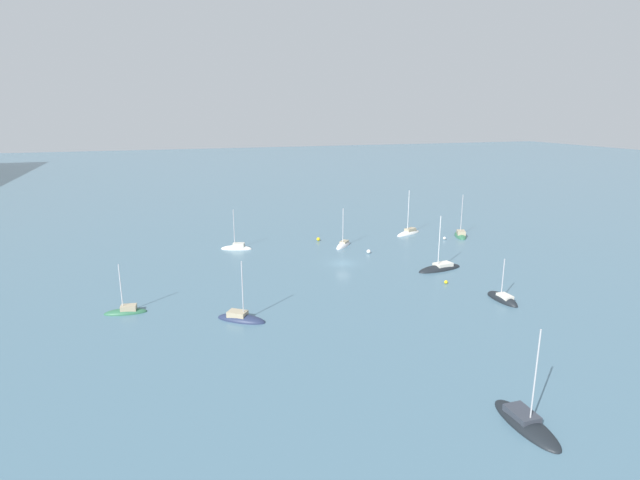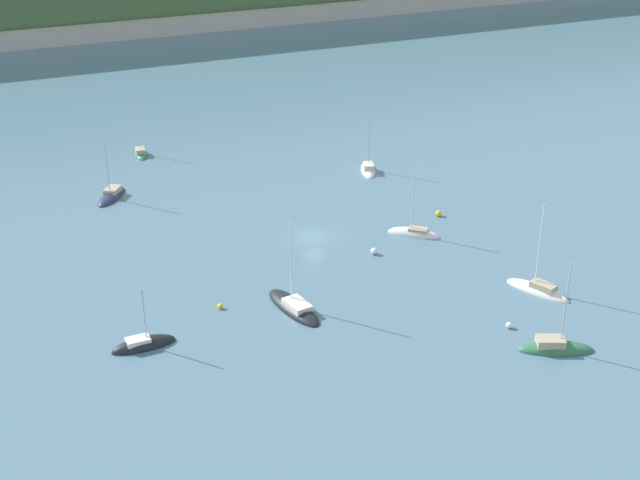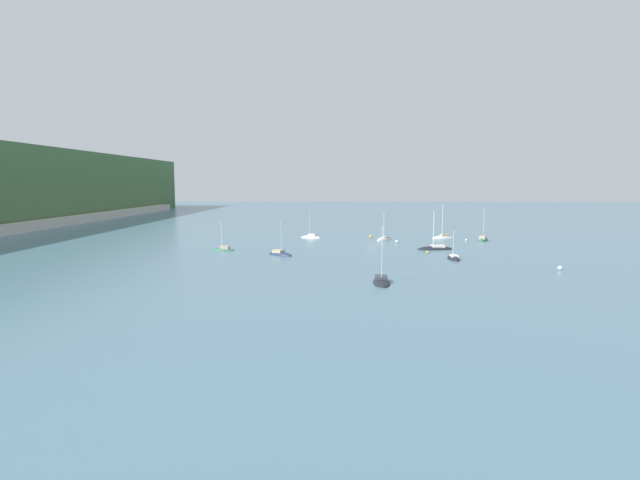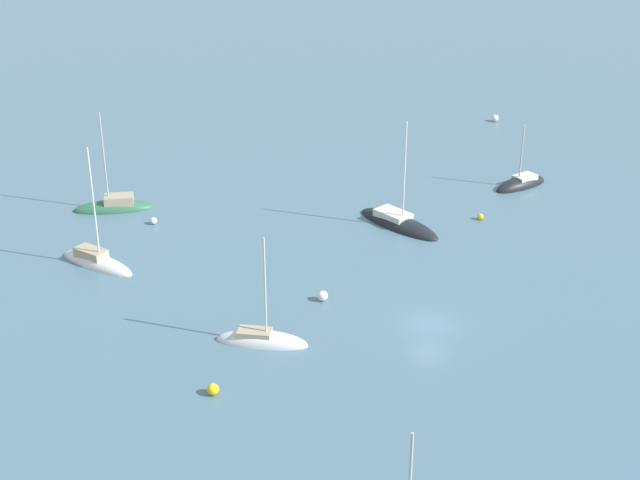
# 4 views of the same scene
# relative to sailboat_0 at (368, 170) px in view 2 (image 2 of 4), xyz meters

# --- Properties ---
(ground_plane) EXTENTS (600.00, 600.00, 0.00)m
(ground_plane) POSITION_rel_sailboat_0_xyz_m (-15.88, -16.91, -0.13)
(ground_plane) COLOR slate
(shore_town_strip) EXTENTS (341.15, 6.00, 3.12)m
(shore_town_strip) POSITION_rel_sailboat_0_xyz_m (-15.88, 97.20, 1.43)
(shore_town_strip) COLOR #B7B2A8
(shore_town_strip) RESTS_ON ground_plane
(sailboat_0) EXTENTS (4.14, 6.56, 8.89)m
(sailboat_0) POSITION_rel_sailboat_0_xyz_m (0.00, 0.00, 0.00)
(sailboat_0) COLOR white
(sailboat_0) RESTS_ON ground_plane
(sailboat_1) EXTENTS (7.59, 5.24, 10.11)m
(sailboat_1) POSITION_rel_sailboat_0_xyz_m (-5.01, -49.19, -0.01)
(sailboat_1) COLOR #2D6647
(sailboat_1) RESTS_ON ground_plane
(sailboat_3) EXTENTS (6.31, 2.20, 7.26)m
(sailboat_3) POSITION_rel_sailboat_0_xyz_m (-40.57, -32.65, -0.07)
(sailboat_3) COLOR black
(sailboat_3) RESTS_ON ground_plane
(sailboat_4) EXTENTS (5.95, 5.60, 8.88)m
(sailboat_4) POSITION_rel_sailboat_0_xyz_m (-4.59, -21.34, -0.06)
(sailboat_4) COLOR silver
(sailboat_4) RESTS_ON ground_plane
(sailboat_5) EXTENTS (5.95, 6.96, 9.05)m
(sailboat_5) POSITION_rel_sailboat_0_xyz_m (-35.50, 5.19, -0.02)
(sailboat_5) COLOR #232D4C
(sailboat_5) RESTS_ON ground_plane
(sailboat_6) EXTENTS (2.61, 5.90, 7.69)m
(sailboat_6) POSITION_rel_sailboat_0_xyz_m (-28.04, 19.89, -0.00)
(sailboat_6) COLOR #2D6647
(sailboat_6) RESTS_ON ground_plane
(sailboat_7) EXTENTS (4.02, 9.25, 10.51)m
(sailboat_7) POSITION_rel_sailboat_0_xyz_m (-24.67, -31.86, -0.05)
(sailboat_7) COLOR black
(sailboat_7) RESTS_ON ground_plane
(sailboat_8) EXTENTS (4.73, 7.63, 10.84)m
(sailboat_8) POSITION_rel_sailboat_0_xyz_m (0.45, -39.15, -0.01)
(sailboat_8) COLOR white
(sailboat_8) RESTS_ON ground_plane
(mooring_buoy_0) EXTENTS (0.57, 0.57, 0.57)m
(mooring_buoy_0) POSITION_rel_sailboat_0_xyz_m (-31.57, -28.73, 0.15)
(mooring_buoy_0) COLOR yellow
(mooring_buoy_0) RESTS_ON ground_plane
(mooring_buoy_1) EXTENTS (0.76, 0.76, 0.76)m
(mooring_buoy_1) POSITION_rel_sailboat_0_xyz_m (0.99, -17.73, 0.25)
(mooring_buoy_1) COLOR yellow
(mooring_buoy_1) RESTS_ON ground_plane
(mooring_buoy_3) EXTENTS (0.64, 0.64, 0.64)m
(mooring_buoy_3) POSITION_rel_sailboat_0_xyz_m (-6.68, -44.03, 0.19)
(mooring_buoy_3) COLOR white
(mooring_buoy_3) RESTS_ON ground_plane
(mooring_buoy_4) EXTENTS (0.79, 0.79, 0.79)m
(mooring_buoy_4) POSITION_rel_sailboat_0_xyz_m (-11.39, -24.02, 0.26)
(mooring_buoy_4) COLOR white
(mooring_buoy_4) RESTS_ON ground_plane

